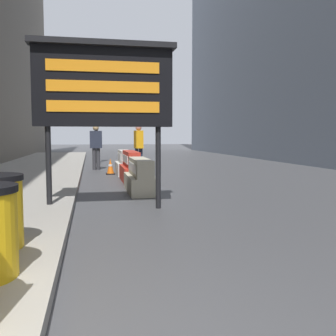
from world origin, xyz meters
name	(u,v)px	position (x,y,z in m)	size (l,w,h in m)	color
message_board	(104,86)	(0.58, 5.28, 2.26)	(2.60, 0.36, 3.04)	black
jersey_barrier_cream	(140,177)	(1.51, 7.48, 0.36)	(0.65, 1.97, 0.81)	beige
jersey_barrier_red_striped	(131,168)	(1.51, 9.77, 0.40)	(0.56, 2.06, 0.91)	red
jersey_barrier_white	(125,164)	(1.51, 11.89, 0.38)	(0.60, 1.78, 0.85)	silver
traffic_cone_near	(110,167)	(1.00, 12.00, 0.27)	(0.31, 0.31, 0.56)	black
traffic_cone_mid	(132,168)	(1.62, 10.56, 0.34)	(0.39, 0.39, 0.69)	black
traffic_cone_far	(120,162)	(1.49, 13.71, 0.34)	(0.39, 0.39, 0.70)	black
traffic_light_near_curb	(97,107)	(0.64, 17.62, 2.75)	(0.28, 0.45, 3.78)	#2D2D30
pedestrian_worker	(139,143)	(2.18, 13.40, 1.07)	(0.33, 0.50, 1.81)	#23283D
pedestrian_passerby	(96,143)	(0.54, 14.05, 1.06)	(0.49, 0.31, 1.80)	#333338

